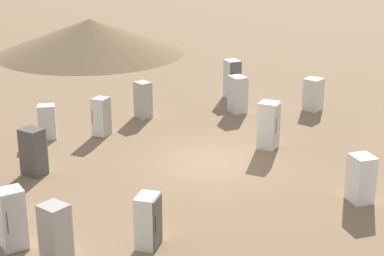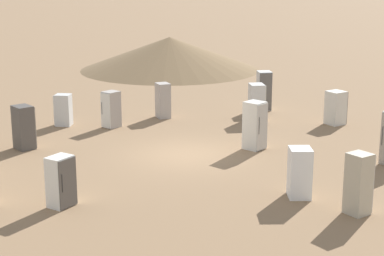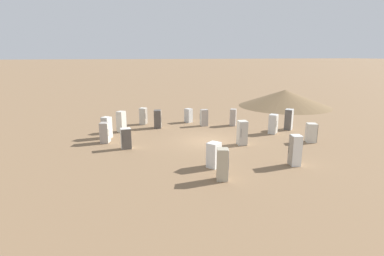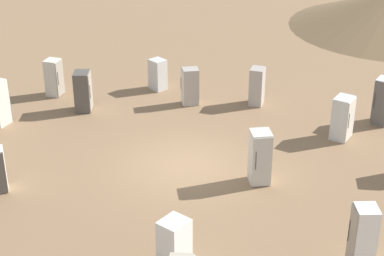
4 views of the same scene
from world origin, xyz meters
name	(u,v)px [view 2 (image 2 of 4)]	position (x,y,z in m)	size (l,w,h in m)	color
ground_plane	(186,155)	(0.00, 0.00, 0.00)	(1000.00, 1000.00, 0.00)	#846647
dirt_mound	(170,53)	(12.76, -15.48, 1.10)	(12.07, 12.07, 2.20)	brown
discarded_fridge_0	(336,108)	(-2.60, -7.71, 0.75)	(0.92, 0.96, 1.50)	beige
discarded_fridge_1	(359,184)	(-7.45, 1.85, 0.90)	(0.76, 0.77, 1.80)	#B2A88E
discarded_fridge_3	(300,173)	(-5.46, 1.58, 0.78)	(0.98, 1.01, 1.56)	white
discarded_fridge_5	(111,109)	(5.16, -1.46, 0.80)	(0.62, 0.73, 1.59)	#A89E93
discarded_fridge_6	(264,91)	(1.47, -8.42, 0.95)	(0.97, 0.97, 1.90)	silver
discarded_fridge_7	(255,126)	(-1.67, -2.18, 0.93)	(0.80, 0.74, 1.87)	beige
discarded_fridge_8	(63,110)	(7.09, -0.45, 0.70)	(0.89, 0.84, 1.40)	silver
discarded_fridge_9	(257,102)	(0.63, -6.29, 0.84)	(1.01, 1.02, 1.69)	silver
discarded_fridge_11	(163,100)	(4.45, -4.21, 0.81)	(0.90, 0.84, 1.63)	#A89E93
discarded_fridge_12	(61,182)	(-0.13, 6.41, 0.77)	(0.64, 0.75, 1.53)	silver
discarded_fridge_13	(24,127)	(5.58, 3.00, 0.85)	(0.90, 0.82, 1.70)	#4C4742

